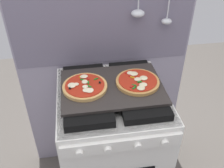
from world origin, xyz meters
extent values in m
cube|color=gray|center=(0.00, 0.34, 0.78)|extent=(1.10, 0.03, 1.55)
cube|color=slate|center=(0.00, 0.32, 1.15)|extent=(1.08, 0.00, 0.56)
ellipsoid|color=silver|center=(0.19, 0.29, 1.19)|extent=(0.08, 0.07, 0.04)
ellipsoid|color=silver|center=(0.37, 0.29, 1.13)|extent=(0.06, 0.05, 0.03)
cube|color=white|center=(0.00, 0.00, 0.43)|extent=(0.60, 0.60, 0.86)
cube|color=black|center=(0.00, 0.00, 0.85)|extent=(0.59, 0.59, 0.01)
cube|color=black|center=(-0.14, 0.00, 0.88)|extent=(0.24, 0.51, 0.04)
cube|color=black|center=(0.14, 0.00, 0.88)|extent=(0.24, 0.51, 0.04)
cube|color=white|center=(0.00, -0.31, 0.80)|extent=(0.58, 0.02, 0.07)
cylinder|color=silver|center=(-0.20, -0.33, 0.80)|extent=(0.04, 0.02, 0.04)
cylinder|color=silver|center=(-0.07, -0.33, 0.80)|extent=(0.04, 0.02, 0.04)
cylinder|color=silver|center=(0.07, -0.33, 0.80)|extent=(0.04, 0.02, 0.04)
cylinder|color=silver|center=(0.20, -0.33, 0.80)|extent=(0.04, 0.02, 0.04)
cube|color=#2D2826|center=(0.00, 0.00, 0.91)|extent=(0.54, 0.38, 0.02)
cylinder|color=tan|center=(-0.14, 0.00, 0.93)|extent=(0.23, 0.23, 0.02)
cylinder|color=#AD2614|center=(-0.14, 0.00, 0.94)|extent=(0.21, 0.21, 0.00)
ellipsoid|color=beige|center=(-0.14, -0.02, 0.94)|extent=(0.03, 0.03, 0.01)
ellipsoid|color=beige|center=(-0.21, 0.00, 0.94)|extent=(0.04, 0.05, 0.01)
ellipsoid|color=beige|center=(-0.12, -0.06, 0.94)|extent=(0.04, 0.04, 0.01)
ellipsoid|color=beige|center=(-0.14, 0.07, 0.94)|extent=(0.04, 0.04, 0.01)
ellipsoid|color=beige|center=(-0.19, 0.01, 0.94)|extent=(0.03, 0.02, 0.01)
ellipsoid|color=beige|center=(-0.14, 0.02, 0.94)|extent=(0.03, 0.03, 0.01)
ellipsoid|color=beige|center=(-0.14, -0.05, 0.94)|extent=(0.04, 0.04, 0.01)
sphere|color=black|center=(-0.22, -0.03, 0.94)|extent=(0.01, 0.01, 0.01)
cube|color=#19721E|center=(-0.12, -0.02, 0.94)|extent=(0.02, 0.02, 0.00)
cube|color=red|center=(-0.12, 0.05, 0.94)|extent=(0.02, 0.02, 0.00)
cube|color=#19721E|center=(-0.08, 0.04, 0.94)|extent=(0.03, 0.02, 0.00)
cube|color=#19721E|center=(-0.15, 0.04, 0.94)|extent=(0.03, 0.02, 0.00)
cube|color=gold|center=(-0.16, 0.08, 0.94)|extent=(0.02, 0.02, 0.00)
sphere|color=black|center=(-0.06, 0.00, 0.94)|extent=(0.01, 0.01, 0.01)
cube|color=#19721E|center=(-0.12, 0.01, 0.94)|extent=(0.01, 0.02, 0.00)
cylinder|color=#C18947|center=(0.14, 0.00, 0.93)|extent=(0.23, 0.23, 0.02)
cylinder|color=#AD2614|center=(0.14, 0.00, 0.94)|extent=(0.21, 0.21, 0.00)
ellipsoid|color=beige|center=(0.14, 0.00, 0.94)|extent=(0.04, 0.03, 0.01)
ellipsoid|color=beige|center=(0.14, -0.08, 0.94)|extent=(0.04, 0.04, 0.01)
ellipsoid|color=beige|center=(0.16, -0.05, 0.94)|extent=(0.04, 0.04, 0.01)
ellipsoid|color=beige|center=(0.13, 0.05, 0.94)|extent=(0.05, 0.04, 0.01)
ellipsoid|color=beige|center=(0.11, 0.07, 0.94)|extent=(0.04, 0.03, 0.01)
ellipsoid|color=beige|center=(0.17, 0.01, 0.94)|extent=(0.04, 0.04, 0.01)
cube|color=red|center=(0.10, -0.06, 0.94)|extent=(0.02, 0.02, 0.00)
cube|color=red|center=(0.17, 0.00, 0.94)|extent=(0.03, 0.01, 0.00)
cube|color=#19721E|center=(0.14, -0.02, 0.94)|extent=(0.03, 0.01, 0.00)
cube|color=red|center=(0.10, 0.07, 0.94)|extent=(0.02, 0.02, 0.00)
cube|color=red|center=(0.11, 0.04, 0.94)|extent=(0.02, 0.02, 0.00)
cube|color=gold|center=(0.11, 0.02, 0.94)|extent=(0.02, 0.02, 0.00)
cube|color=#19721E|center=(0.10, -0.07, 0.94)|extent=(0.02, 0.02, 0.00)
cube|color=#19721E|center=(0.11, -0.05, 0.94)|extent=(0.02, 0.02, 0.00)
cube|color=#19721E|center=(0.13, 0.07, 0.94)|extent=(0.02, 0.01, 0.00)
camera|label=1|loc=(-0.17, -1.09, 1.74)|focal=41.43mm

